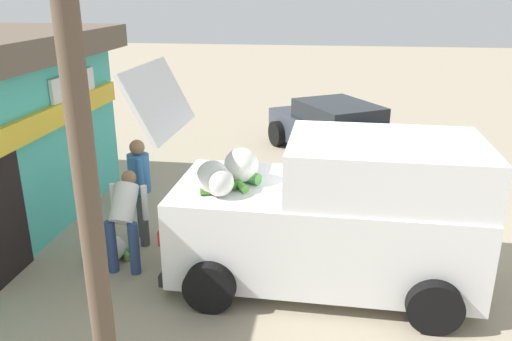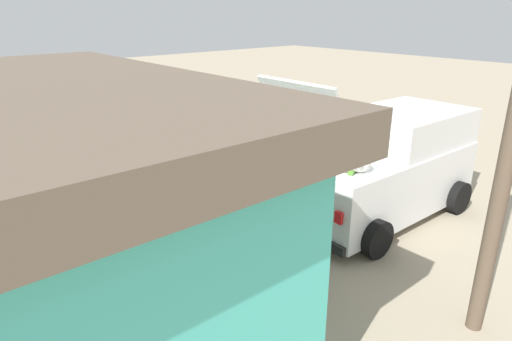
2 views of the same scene
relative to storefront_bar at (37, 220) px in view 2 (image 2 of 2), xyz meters
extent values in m
plane|color=tan|center=(1.44, -6.35, -1.67)|extent=(60.00, 60.00, 0.00)
cube|color=#4CC6B7|center=(0.00, 0.01, -0.27)|extent=(5.93, 3.63, 2.81)
cube|color=yellow|center=(-0.02, -1.84, 0.30)|extent=(5.60, 0.18, 0.36)
cube|color=black|center=(-1.08, -1.79, -0.67)|extent=(0.90, 0.07, 2.00)
cube|color=white|center=(1.28, -1.83, 0.58)|extent=(1.50, 0.07, 0.60)
cube|color=brown|center=(0.00, 0.01, 1.36)|extent=(6.53, 4.23, 0.43)
cube|color=white|center=(-0.58, -6.17, -0.89)|extent=(1.97, 4.09, 1.20)
cube|color=white|center=(-0.60, -6.94, 0.06)|extent=(1.85, 2.55, 0.70)
cube|color=black|center=(-0.63, -8.14, 0.03)|extent=(1.58, 0.12, 0.53)
cube|color=white|center=(-0.51, -3.93, 0.85)|extent=(1.68, 0.54, 0.91)
ellipsoid|color=silver|center=(-0.46, -5.02, -0.05)|extent=(0.57, 0.47, 0.47)
ellipsoid|color=silver|center=(-0.89, -4.70, -0.08)|extent=(0.50, 0.42, 0.42)
ellipsoid|color=silver|center=(-1.00, -4.83, -0.11)|extent=(0.43, 0.36, 0.36)
cylinder|color=#538E2F|center=(-0.99, -4.69, -0.24)|extent=(0.19, 0.28, 0.11)
cylinder|color=#4D973C|center=(-0.77, -4.88, -0.24)|extent=(0.16, 0.28, 0.10)
cylinder|color=#56AF3D|center=(-0.79, -5.07, -0.24)|extent=(0.28, 0.23, 0.11)
cylinder|color=#4DA246|center=(-0.53, -5.19, -0.21)|extent=(0.24, 0.26, 0.16)
cube|color=black|center=(-0.52, -4.11, -1.41)|extent=(1.76, 0.13, 0.16)
cube|color=red|center=(-1.24, -4.08, -0.83)|extent=(0.14, 0.06, 0.20)
cube|color=red|center=(0.20, -4.12, -0.83)|extent=(0.14, 0.06, 0.20)
cylinder|color=black|center=(-1.61, -7.51, -1.34)|extent=(0.24, 0.68, 0.67)
cylinder|color=black|center=(0.38, -7.57, -1.34)|extent=(0.24, 0.68, 0.67)
cylinder|color=black|center=(-1.53, -4.77, -1.34)|extent=(0.24, 0.68, 0.67)
cylinder|color=black|center=(0.46, -4.83, -1.34)|extent=(0.24, 0.68, 0.67)
cube|color=#383D47|center=(5.18, -6.48, -1.15)|extent=(4.45, 3.64, 0.69)
cube|color=#1E2328|center=(5.18, -6.48, -0.57)|extent=(2.49, 2.33, 0.46)
cylinder|color=black|center=(3.48, -6.44, -1.34)|extent=(0.67, 0.53, 0.66)
cylinder|color=black|center=(4.45, -8.01, -1.34)|extent=(0.67, 0.53, 0.66)
cylinder|color=black|center=(5.90, -4.96, -1.34)|extent=(0.67, 0.53, 0.66)
cylinder|color=black|center=(6.87, -6.53, -1.34)|extent=(0.67, 0.53, 0.66)
cylinder|color=#4C4C51|center=(0.38, -3.21, -1.24)|extent=(0.15, 0.15, 0.87)
cylinder|color=#4C4C51|center=(0.08, -3.35, -1.24)|extent=(0.15, 0.15, 0.87)
cylinder|color=#3872B2|center=(0.23, -3.28, -0.50)|extent=(0.45, 0.45, 0.61)
sphere|color=#8C6647|center=(0.23, -3.28, -0.07)|extent=(0.23, 0.23, 0.23)
cylinder|color=#3872B2|center=(0.45, -3.18, -0.48)|extent=(0.09, 0.09, 0.58)
cylinder|color=#3872B2|center=(0.01, -3.38, -0.48)|extent=(0.09, 0.09, 0.58)
cylinder|color=navy|center=(-0.77, -3.17, -1.28)|extent=(0.15, 0.15, 0.79)
cylinder|color=navy|center=(-0.78, -3.51, -1.28)|extent=(0.15, 0.15, 0.79)
cylinder|color=silver|center=(-0.60, -3.34, -0.66)|extent=(0.63, 0.36, 0.65)
sphere|color=#8C6647|center=(-0.36, -3.35, -0.36)|extent=(0.21, 0.21, 0.21)
cylinder|color=silver|center=(-0.42, -3.10, -0.71)|extent=(0.09, 0.09, 0.53)
cylinder|color=silver|center=(-0.43, -3.58, -0.71)|extent=(0.09, 0.09, 0.53)
ellipsoid|color=silver|center=(-0.49, -2.99, -1.48)|extent=(0.63, 0.51, 0.38)
cylinder|color=#65AE3F|center=(-0.36, -3.18, -1.62)|extent=(0.32, 0.29, 0.11)
cylinder|color=#569039|center=(-0.29, -3.16, -1.61)|extent=(0.22, 0.32, 0.12)
cylinder|color=#69A145|center=(-0.79, -2.86, -1.60)|extent=(0.21, 0.26, 0.14)
cylinder|color=#6A9843|center=(-0.68, -2.76, -1.62)|extent=(0.26, 0.32, 0.11)
cylinder|color=blue|center=(1.63, -2.55, -1.47)|extent=(0.32, 0.32, 0.41)
cylinder|color=brown|center=(-3.45, -4.25, 0.77)|extent=(0.20, 0.20, 4.88)
camera|label=1|loc=(-7.06, -6.08, 2.24)|focal=36.11mm
camera|label=2|loc=(-5.23, 1.14, 2.33)|focal=31.27mm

